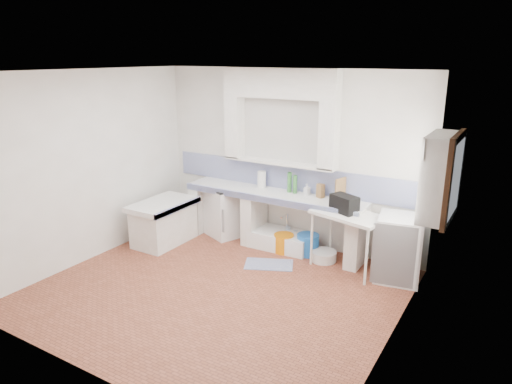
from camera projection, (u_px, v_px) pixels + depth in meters
The scene contains 36 objects.
floor at pixel (217, 290), 6.13m from camera, with size 4.50×4.50×0.00m, color brown.
ceiling at pixel (211, 71), 5.34m from camera, with size 4.50×4.50×0.00m, color white.
wall_back at pixel (288, 159), 7.38m from camera, with size 4.50×4.50×0.00m, color white.
wall_front at pixel (81, 242), 4.09m from camera, with size 4.50×4.50×0.00m, color white.
wall_left at pixel (90, 167), 6.84m from camera, with size 4.50×4.50×0.00m, color white.
wall_right at pixel (398, 220), 4.63m from camera, with size 4.50×4.50×0.00m, color white.
alcove_mass at pixel (280, 83), 7.00m from camera, with size 1.90×0.25×0.45m, color white.
window_frame at pixel (441, 177), 5.47m from camera, with size 0.35×0.86×1.06m, color #3C2313.
lace_valance at pixel (432, 144), 5.44m from camera, with size 0.01×0.84×0.24m, color white.
counter_slab at pixel (273, 195), 7.34m from camera, with size 3.00×0.60×0.08m, color white.
counter_lip at pixel (264, 199), 7.11m from camera, with size 3.00×0.04×0.10m, color navy.
counter_pier_left at pixel (203, 208), 8.15m from camera, with size 0.20×0.55×0.82m, color white.
counter_pier_mid at pixel (254, 218), 7.64m from camera, with size 0.20×0.55×0.82m, color white.
counter_pier_right at pixel (357, 239), 6.78m from camera, with size 0.20×0.55×0.82m, color white.
peninsula_top at pixel (163, 204), 7.52m from camera, with size 0.70×1.10×0.08m, color white.
peninsula_base at pixel (164, 225), 7.62m from camera, with size 0.60×1.00×0.62m, color white.
peninsula_lip at pixel (179, 208), 7.36m from camera, with size 0.04×1.10×0.10m, color navy.
backsplash at pixel (287, 177), 7.46m from camera, with size 4.27×0.03×0.40m, color navy.
stove at pixel (226, 212), 7.93m from camera, with size 0.58×0.56×0.82m, color white.
sink at pixel (281, 240), 7.47m from camera, with size 0.99×0.53×0.24m, color white.
side_table at pixel (347, 242), 6.63m from camera, with size 1.02×0.57×0.05m, color white.
fridge at pixel (399, 248), 6.33m from camera, with size 0.59×0.59×0.91m, color white.
bucket_red at pixel (273, 240), 7.48m from camera, with size 0.27×0.27×0.25m, color red.
bucket_orange at pixel (284, 243), 7.30m from camera, with size 0.31×0.31×0.29m, color orange.
bucket_blue at pixel (308, 244), 7.20m from camera, with size 0.34×0.34×0.32m, color blue.
basin_white at pixel (324, 256), 7.00m from camera, with size 0.38×0.38×0.15m, color white.
water_bottle_a at pixel (288, 236), 7.56m from camera, with size 0.08×0.08×0.31m, color silver.
water_bottle_b at pixel (295, 239), 7.50m from camera, with size 0.07×0.07×0.27m, color silver.
black_bag at pixel (344, 204), 6.53m from camera, with size 0.39×0.22×0.25m, color black.
green_bottle_a at pixel (289, 182), 7.30m from camera, with size 0.07×0.07×0.32m, color #347732.
green_bottle_b at pixel (295, 184), 7.25m from camera, with size 0.06×0.06×0.29m, color #347732.
knife_block at pixel (320, 191), 7.04m from camera, with size 0.11×0.08×0.21m, color olive.
cutting_board at pixel (340, 189), 6.88m from camera, with size 0.02×0.25×0.34m, color olive.
paper_towel at pixel (262, 179), 7.56m from camera, with size 0.14×0.14×0.28m, color white.
soap_bottle at pixel (307, 190), 7.17m from camera, with size 0.08×0.08×0.17m, color white.
rug at pixel (269, 264), 6.87m from camera, with size 0.70×0.40×0.01m, color #3C4487.
Camera 1 is at (3.27, -4.47, 2.98)m, focal length 32.62 mm.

